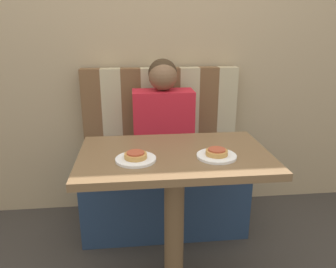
{
  "coord_description": "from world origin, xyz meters",
  "views": [
    {
      "loc": [
        -0.18,
        -1.42,
        1.31
      ],
      "look_at": [
        0.0,
        0.29,
        0.75
      ],
      "focal_mm": 35.0,
      "sensor_mm": 36.0,
      "label": 1
    }
  ],
  "objects_px": {
    "person": "(163,115)",
    "pizza_right": "(217,152)",
    "plate_left": "(136,159)",
    "plate_right": "(217,156)",
    "pizza_left": "(136,155)"
  },
  "relations": [
    {
      "from": "plate_right",
      "to": "pizza_left",
      "type": "bearing_deg",
      "value": 180.0
    },
    {
      "from": "person",
      "to": "pizza_right",
      "type": "height_order",
      "value": "person"
    },
    {
      "from": "pizza_left",
      "to": "pizza_right",
      "type": "relative_size",
      "value": 1.0
    },
    {
      "from": "person",
      "to": "plate_left",
      "type": "bearing_deg",
      "value": -105.55
    },
    {
      "from": "person",
      "to": "plate_right",
      "type": "distance_m",
      "value": 0.68
    },
    {
      "from": "plate_left",
      "to": "pizza_left",
      "type": "relative_size",
      "value": 1.8
    },
    {
      "from": "person",
      "to": "pizza_left",
      "type": "bearing_deg",
      "value": -105.55
    },
    {
      "from": "person",
      "to": "plate_left",
      "type": "height_order",
      "value": "person"
    },
    {
      "from": "plate_left",
      "to": "person",
      "type": "bearing_deg",
      "value": 74.45
    },
    {
      "from": "plate_left",
      "to": "plate_right",
      "type": "bearing_deg",
      "value": 0.0
    },
    {
      "from": "plate_left",
      "to": "pizza_right",
      "type": "xyz_separation_m",
      "value": [
        0.36,
        0.0,
        0.02
      ]
    },
    {
      "from": "person",
      "to": "plate_right",
      "type": "height_order",
      "value": "person"
    },
    {
      "from": "person",
      "to": "plate_left",
      "type": "xyz_separation_m",
      "value": [
        -0.18,
        -0.65,
        -0.03
      ]
    },
    {
      "from": "plate_left",
      "to": "pizza_right",
      "type": "distance_m",
      "value": 0.36
    },
    {
      "from": "plate_right",
      "to": "pizza_right",
      "type": "bearing_deg",
      "value": 180.0
    }
  ]
}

